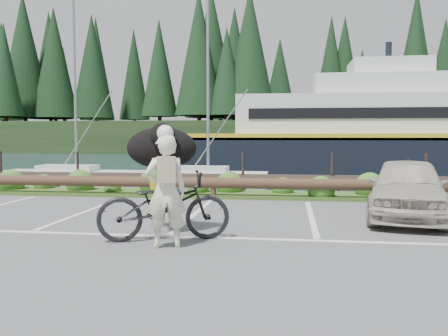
% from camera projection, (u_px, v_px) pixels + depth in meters
% --- Properties ---
extents(ground, '(72.00, 72.00, 0.00)m').
position_uv_depth(ground, '(174.00, 232.00, 8.77)').
color(ground, '#505052').
extents(harbor_backdrop, '(170.00, 160.00, 30.00)m').
position_uv_depth(harbor_backdrop, '(280.00, 145.00, 86.30)').
color(harbor_backdrop, '#192F3C').
rests_on(harbor_backdrop, ground).
extents(vegetation_strip, '(34.00, 1.60, 0.10)m').
position_uv_depth(vegetation_strip, '(217.00, 194.00, 14.00)').
color(vegetation_strip, '#3D5B21').
rests_on(vegetation_strip, ground).
extents(log_rail, '(32.00, 0.30, 0.60)m').
position_uv_depth(log_rail, '(213.00, 199.00, 13.32)').
color(log_rail, '#443021').
rests_on(log_rail, ground).
extents(bicycle, '(2.37, 1.45, 1.18)m').
position_uv_depth(bicycle, '(164.00, 206.00, 8.03)').
color(bicycle, black).
rests_on(bicycle, ground).
extents(cyclist, '(0.76, 0.62, 1.80)m').
position_uv_depth(cyclist, '(166.00, 191.00, 7.50)').
color(cyclist, '#EFE9CA').
rests_on(cyclist, ground).
extents(dog, '(1.02, 1.45, 0.76)m').
position_uv_depth(dog, '(161.00, 148.00, 8.67)').
color(dog, black).
rests_on(dog, bicycle).
extents(parked_car, '(2.32, 4.10, 1.31)m').
position_uv_depth(parked_car, '(407.00, 188.00, 10.15)').
color(parked_car, '#B1A99C').
rests_on(parked_car, ground).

